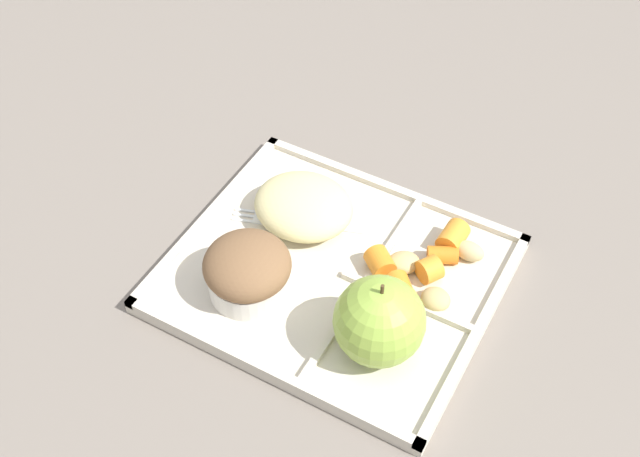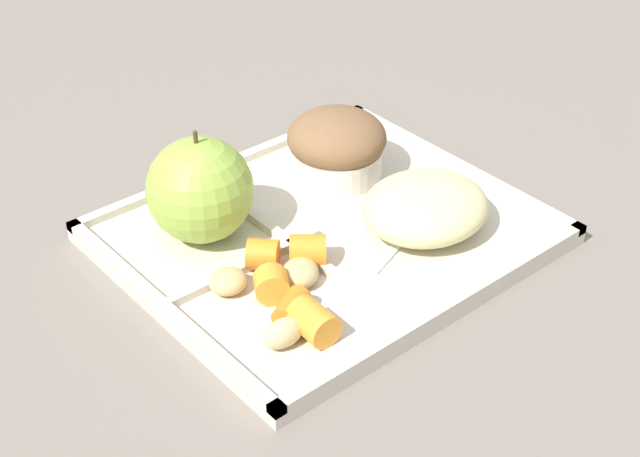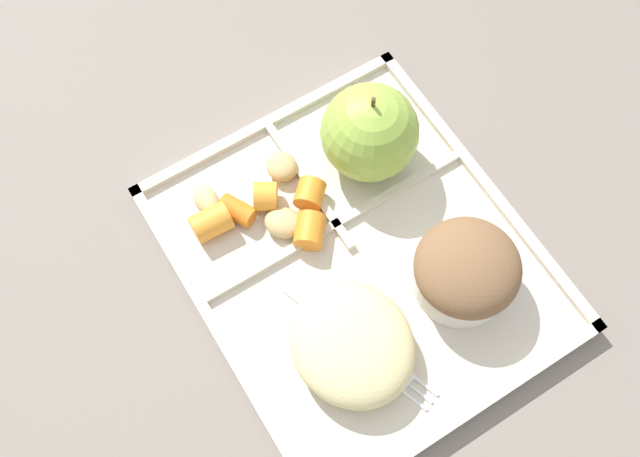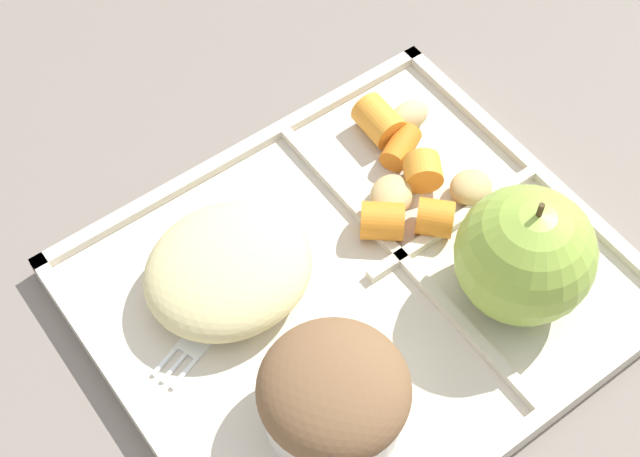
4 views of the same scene
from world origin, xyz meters
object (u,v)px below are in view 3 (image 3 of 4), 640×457
(green_apple, at_px, (370,133))
(plastic_fork, at_px, (368,352))
(lunch_tray, at_px, (357,259))
(bran_muffin, at_px, (466,271))

(green_apple, distance_m, plastic_fork, 0.19)
(lunch_tray, relative_size, bran_muffin, 3.68)
(lunch_tray, height_order, bran_muffin, bran_muffin)
(lunch_tray, relative_size, green_apple, 3.37)
(green_apple, xyz_separation_m, plastic_fork, (0.16, -0.10, -0.04))
(lunch_tray, bearing_deg, plastic_fork, -27.16)
(bran_muffin, bearing_deg, plastic_fork, -84.85)
(lunch_tray, relative_size, plastic_fork, 2.16)
(lunch_tray, distance_m, green_apple, 0.11)
(lunch_tray, xyz_separation_m, bran_muffin, (0.07, 0.06, 0.04))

